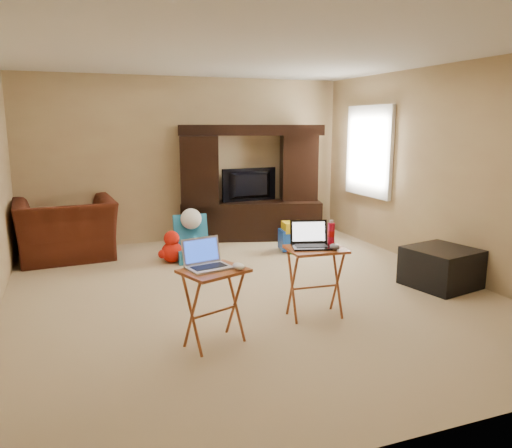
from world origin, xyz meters
name	(u,v)px	position (x,y,z in m)	size (l,w,h in m)	color
floor	(250,292)	(0.00, 0.00, 0.00)	(5.50, 5.50, 0.00)	beige
ceiling	(249,52)	(0.00, 0.00, 2.50)	(5.50, 5.50, 0.00)	silver
wall_back	(189,160)	(0.00, 2.75, 1.25)	(5.00, 5.00, 0.00)	tan
wall_front	(424,230)	(0.00, -2.75, 1.25)	(5.00, 5.00, 0.00)	tan
wall_right	(443,170)	(2.50, 0.00, 1.25)	(5.50, 5.50, 0.00)	tan
window_pane	(370,151)	(2.48, 1.55, 1.40)	(1.20, 1.20, 0.00)	white
window_frame	(369,151)	(2.46, 1.55, 1.40)	(0.06, 1.14, 1.34)	white
entertainment_center	(251,183)	(0.92, 2.45, 0.89)	(2.19, 0.55, 1.79)	black
television	(252,185)	(0.92, 2.42, 0.86)	(0.91, 0.12, 0.52)	black
recliner	(66,229)	(-1.84, 2.17, 0.41)	(1.25, 1.10, 0.81)	#4A1910
child_rocker	(194,238)	(-0.25, 1.48, 0.30)	(0.46, 0.52, 0.61)	#1B6895
plush_toy	(172,246)	(-0.55, 1.49, 0.22)	(0.39, 0.32, 0.43)	red
push_toy	(300,236)	(1.31, 1.48, 0.22)	(0.58, 0.42, 0.44)	blue
ottoman	(441,267)	(2.10, -0.55, 0.22)	(0.68, 0.68, 0.44)	black
tray_table_left	(214,307)	(-0.71, -1.11, 0.32)	(0.50, 0.40, 0.65)	#A14D27
tray_table_right	(315,283)	(0.35, -0.86, 0.34)	(0.52, 0.41, 0.67)	#AC5629
laptop_left	(209,255)	(-0.74, -1.08, 0.77)	(0.34, 0.28, 0.24)	#B8B8BD
laptop_right	(311,235)	(0.31, -0.84, 0.79)	(0.35, 0.29, 0.24)	black
mouse_left	(239,266)	(-0.52, -1.18, 0.67)	(0.08, 0.13, 0.05)	silver
mouse_right	(335,247)	(0.48, -0.98, 0.70)	(0.09, 0.14, 0.06)	#45454A
water_bottle	(331,234)	(0.55, -0.78, 0.78)	(0.07, 0.07, 0.21)	red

